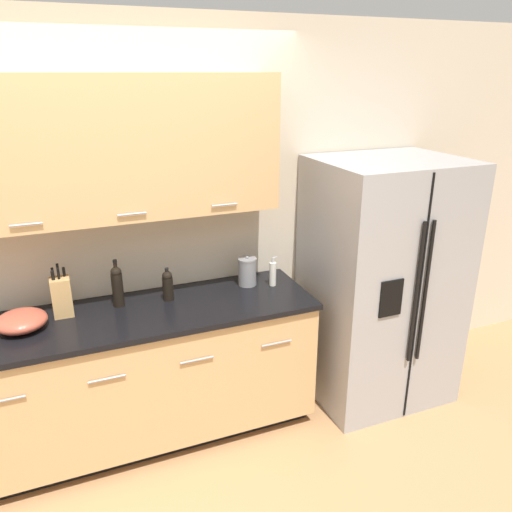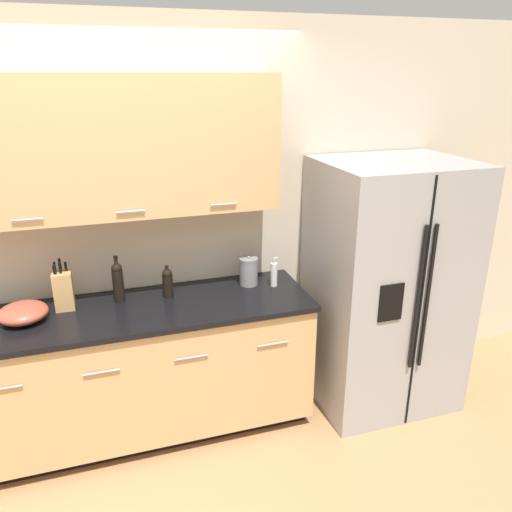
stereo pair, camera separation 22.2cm
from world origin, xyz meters
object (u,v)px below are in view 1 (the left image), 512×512
Objects in this scene: knife_block at (62,296)px; steel_canister at (247,271)px; oil_bottle at (168,285)px; mixing_bowl at (21,321)px; refrigerator at (381,282)px; wine_bottle at (118,285)px; soap_dispenser at (273,274)px.

knife_block reaches higher than steel_canister.
oil_bottle is 0.77× the size of mixing_bowl.
refrigerator reaches higher than wine_bottle.
refrigerator reaches higher than steel_canister.
steel_canister is (0.55, 0.04, -0.01)m from oil_bottle.
mixing_bowl is at bearing 177.39° from refrigerator.
oil_bottle reaches higher than soap_dispenser.
mixing_bowl is at bearing -156.37° from knife_block.
knife_block is 1.60× the size of soap_dispenser.
soap_dispenser is at bearing -2.56° from knife_block.
soap_dispenser is 0.70m from oil_bottle.
steel_canister reaches higher than soap_dispenser.
refrigerator reaches higher than mixing_bowl.
knife_block is 1.07× the size of wine_bottle.
refrigerator is at bearing -13.32° from steel_canister.
soap_dispenser is 1.54m from mixing_bowl.
knife_block reaches higher than oil_bottle.
knife_block is 0.32m from wine_bottle.
mixing_bowl is (-1.39, -0.11, -0.04)m from steel_canister.
refrigerator is 5.77× the size of wine_bottle.
refrigerator is 2.11m from knife_block.
soap_dispenser is 0.73× the size of mixing_bowl.
wine_bottle reaches higher than mixing_bowl.
refrigerator is 8.59× the size of soap_dispenser.
knife_block is at bearing -179.23° from steel_canister.
refrigerator reaches higher than knife_block.
knife_block is 0.25m from mixing_bowl.
steel_canister is 1.39m from mixing_bowl.
refrigerator is at bearing -6.88° from wine_bottle.
wine_bottle is 1.00m from soap_dispenser.
knife_block is (-2.09, 0.20, 0.17)m from refrigerator.
oil_bottle is at bearing -1.79° from knife_block.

